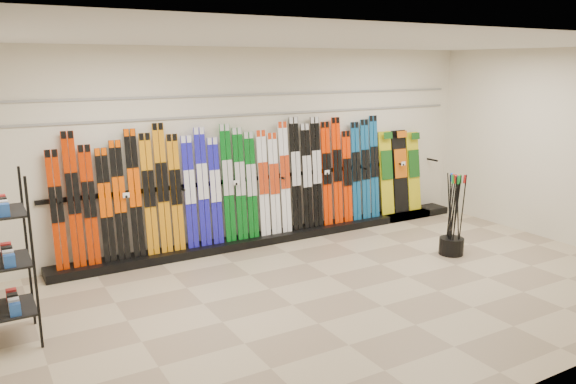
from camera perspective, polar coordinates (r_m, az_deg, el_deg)
floor at (r=7.15m, az=6.68°, el=-9.86°), size 8.00×8.00×0.00m
back_wall at (r=8.81m, az=-2.87°, el=4.68°), size 8.00×0.00×8.00m
right_wall at (r=9.65m, az=26.37°, el=4.08°), size 0.00×5.00×5.00m
ceiling at (r=6.60m, az=7.38°, el=14.93°), size 8.00×8.00×0.00m
ski_rack_base at (r=9.04m, az=-0.85°, el=-4.45°), size 8.00×0.40×0.12m
skis at (r=8.55m, az=-4.83°, el=0.78°), size 5.37×0.20×1.84m
snowboards at (r=10.35m, az=11.30°, el=2.02°), size 0.92×0.23×1.47m
accessory_rack at (r=6.23m, az=-26.54°, el=-6.13°), size 0.40×0.60×1.74m
pole_bin at (r=8.67m, az=16.25°, el=-5.29°), size 0.36×0.36×0.25m
ski_poles at (r=8.54m, az=16.52°, el=-2.20°), size 0.25×0.32×1.18m
slatwall_rail_0 at (r=8.73m, az=-2.84°, el=7.92°), size 7.60×0.02×0.03m
slatwall_rail_1 at (r=8.71m, az=-2.87°, el=9.88°), size 7.60×0.02×0.03m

